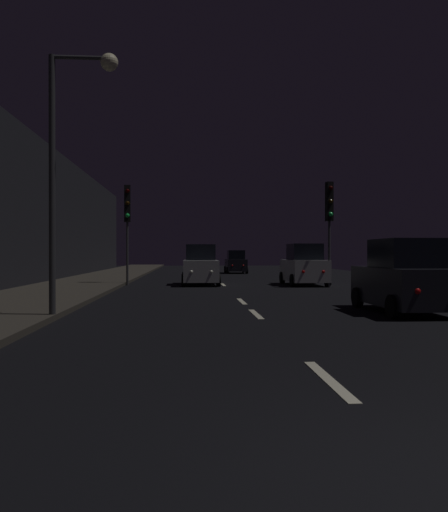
# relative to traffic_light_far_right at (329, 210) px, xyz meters

# --- Properties ---
(ground) EXTENTS (26.98, 84.00, 0.02)m
(ground) POSITION_rel_traffic_light_far_right_xyz_m (-4.99, 3.34, -3.75)
(ground) COLOR black
(sidewalk_left) EXTENTS (4.40, 84.00, 0.15)m
(sidewalk_left) POSITION_rel_traffic_light_far_right_xyz_m (-12.29, 3.34, -3.66)
(sidewalk_left) COLOR #38332B
(sidewalk_left) RESTS_ON ground
(building_facade_left) EXTENTS (0.80, 63.00, 7.68)m
(building_facade_left) POSITION_rel_traffic_light_far_right_xyz_m (-14.89, -0.16, 0.10)
(building_facade_left) COLOR black
(building_facade_left) RESTS_ON ground
(lane_centerline) EXTENTS (0.16, 32.25, 0.01)m
(lane_centerline) POSITION_rel_traffic_light_far_right_xyz_m (-4.99, -2.33, -3.73)
(lane_centerline) COLOR beige
(lane_centerline) RESTS_ON ground
(traffic_light_far_right) EXTENTS (0.35, 0.48, 5.12)m
(traffic_light_far_right) POSITION_rel_traffic_light_far_right_xyz_m (0.00, 0.00, 0.00)
(traffic_light_far_right) COLOR #38383A
(traffic_light_far_right) RESTS_ON ground
(traffic_light_far_left) EXTENTS (0.36, 0.48, 5.19)m
(traffic_light_far_left) POSITION_rel_traffic_light_far_right_xyz_m (-9.98, 2.43, 0.06)
(traffic_light_far_left) COLOR #38383A
(traffic_light_far_left) RESTS_ON ground
(streetlamp_overhead) EXTENTS (1.70, 0.44, 6.63)m
(streetlamp_overhead) POSITION_rel_traffic_light_far_right_xyz_m (-9.70, -11.71, 0.71)
(streetlamp_overhead) COLOR #2D2D30
(streetlamp_overhead) RESTS_ON ground
(car_approaching_headlights) EXTENTS (1.94, 4.21, 2.12)m
(car_approaching_headlights) POSITION_rel_traffic_light_far_right_xyz_m (-6.19, 2.56, -2.77)
(car_approaching_headlights) COLOR silver
(car_approaching_headlights) RESTS_ON ground
(car_parked_right_near) EXTENTS (1.89, 4.09, 2.06)m
(car_parked_right_near) POSITION_rel_traffic_light_far_right_xyz_m (-0.80, -10.62, -2.80)
(car_parked_right_near) COLOR black
(car_parked_right_near) RESTS_ON ground
(car_distant_taillights) EXTENTS (1.75, 3.79, 1.91)m
(car_distant_taillights) POSITION_rel_traffic_light_far_right_xyz_m (-2.88, 18.40, -2.87)
(car_distant_taillights) COLOR black
(car_distant_taillights) RESTS_ON ground
(car_parked_right_far) EXTENTS (1.97, 4.27, 2.15)m
(car_parked_right_far) POSITION_rel_traffic_light_far_right_xyz_m (-0.80, 1.99, -2.76)
(car_parked_right_far) COLOR silver
(car_parked_right_far) RESTS_ON ground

